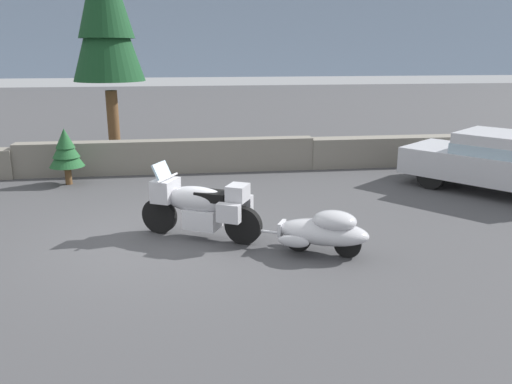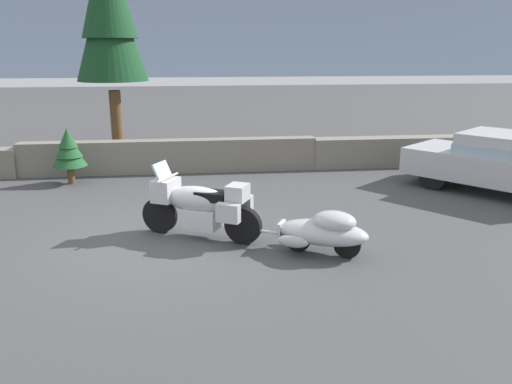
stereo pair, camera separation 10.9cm
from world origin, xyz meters
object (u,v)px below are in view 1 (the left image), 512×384
Objects in this scene: touring_motorcycle at (199,205)px; pine_tree_tall at (104,2)px; car_shaped_trailer at (324,230)px; sedan_at_right_edge at (509,161)px.

touring_motorcycle is 8.46m from pine_tree_tall.
touring_motorcycle is 2.25m from car_shaped_trailer.
pine_tree_tall is (-2.36, 7.11, 3.93)m from touring_motorcycle.
car_shaped_trailer is 6.02m from sedan_at_right_edge.
car_shaped_trailer is (1.99, -1.03, -0.21)m from touring_motorcycle.
car_shaped_trailer is 0.29× the size of pine_tree_tall.
car_shaped_trailer is 0.46× the size of sedan_at_right_edge.
touring_motorcycle is at bearing -71.64° from pine_tree_tall.
sedan_at_right_edge is at bearing -28.20° from pine_tree_tall.
sedan_at_right_edge is 11.47m from pine_tree_tall.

